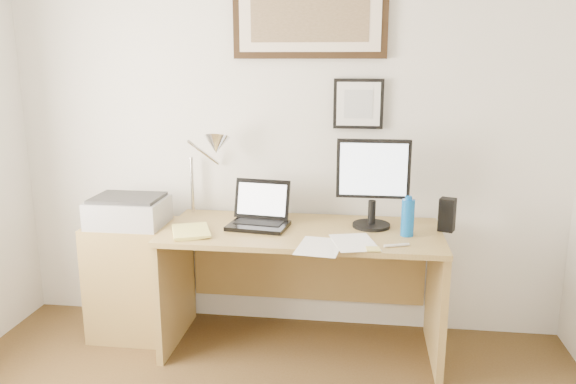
% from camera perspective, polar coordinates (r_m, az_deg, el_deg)
% --- Properties ---
extents(wall_back, '(3.50, 0.02, 2.50)m').
position_cam_1_polar(wall_back, '(3.53, -0.29, 5.81)').
color(wall_back, white).
rests_on(wall_back, ground).
extents(side_cabinet, '(0.50, 0.40, 0.73)m').
position_cam_1_polar(side_cabinet, '(3.70, -15.42, -8.54)').
color(side_cabinet, olive).
rests_on(side_cabinet, floor).
extents(water_bottle, '(0.07, 0.07, 0.21)m').
position_cam_1_polar(water_bottle, '(3.19, 12.06, -2.58)').
color(water_bottle, '#0D58AF').
rests_on(water_bottle, desk).
extents(bottle_cap, '(0.04, 0.04, 0.02)m').
position_cam_1_polar(bottle_cap, '(3.16, 12.16, -0.61)').
color(bottle_cap, '#0D58AF').
rests_on(bottle_cap, water_bottle).
extents(speaker, '(0.11, 0.10, 0.19)m').
position_cam_1_polar(speaker, '(3.33, 15.86, -2.23)').
color(speaker, black).
rests_on(speaker, desk).
extents(paper_sheet_a, '(0.25, 0.34, 0.00)m').
position_cam_1_polar(paper_sheet_a, '(2.97, 3.22, -5.56)').
color(paper_sheet_a, white).
rests_on(paper_sheet_a, desk).
extents(paper_sheet_b, '(0.29, 0.35, 0.00)m').
position_cam_1_polar(paper_sheet_b, '(3.05, 6.73, -5.11)').
color(paper_sheet_b, white).
rests_on(paper_sheet_b, desk).
extents(sticky_pad, '(0.08, 0.08, 0.01)m').
position_cam_1_polar(sticky_pad, '(2.94, 8.64, -5.75)').
color(sticky_pad, '#E3D56B').
rests_on(sticky_pad, desk).
extents(marker_pen, '(0.14, 0.06, 0.02)m').
position_cam_1_polar(marker_pen, '(3.02, 10.98, -5.33)').
color(marker_pen, silver).
rests_on(marker_pen, desk).
extents(book, '(0.29, 0.33, 0.02)m').
position_cam_1_polar(book, '(3.23, -11.62, -4.08)').
color(book, '#E7DF6C').
rests_on(book, desk).
extents(desk, '(1.60, 0.70, 0.75)m').
position_cam_1_polar(desk, '(3.41, 1.58, -7.19)').
color(desk, olive).
rests_on(desk, floor).
extents(laptop, '(0.37, 0.34, 0.26)m').
position_cam_1_polar(laptop, '(3.33, -2.90, -2.45)').
color(laptop, black).
rests_on(laptop, desk).
extents(lcd_monitor, '(0.42, 0.22, 0.52)m').
position_cam_1_polar(lcd_monitor, '(3.27, 8.62, 1.31)').
color(lcd_monitor, black).
rests_on(lcd_monitor, desk).
extents(printer, '(0.44, 0.34, 0.18)m').
position_cam_1_polar(printer, '(3.53, -15.91, -1.86)').
color(printer, '#ACACAF').
rests_on(printer, side_cabinet).
extents(desk_lamp, '(0.29, 0.27, 0.53)m').
position_cam_1_polar(desk_lamp, '(3.44, -7.51, 4.44)').
color(desk_lamp, silver).
rests_on(desk_lamp, desk).
extents(picture_large, '(0.92, 0.04, 0.47)m').
position_cam_1_polar(picture_large, '(3.46, 2.21, 17.27)').
color(picture_large, black).
rests_on(picture_large, wall_back).
extents(picture_small, '(0.30, 0.03, 0.30)m').
position_cam_1_polar(picture_small, '(3.45, 7.16, 8.88)').
color(picture_small, black).
rests_on(picture_small, wall_back).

